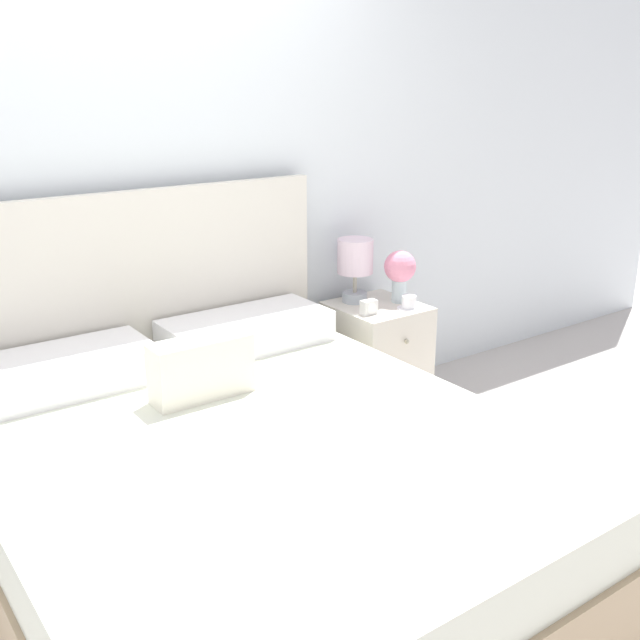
{
  "coord_description": "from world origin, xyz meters",
  "views": [
    {
      "loc": [
        -1.16,
        -3.02,
        1.71
      ],
      "look_at": [
        0.6,
        -0.57,
        0.71
      ],
      "focal_mm": 42.0,
      "sensor_mm": 36.0,
      "label": 1
    }
  ],
  "objects_px": {
    "bed": "(247,488)",
    "nightstand": "(376,359)",
    "flower_vase": "(400,270)",
    "teacup": "(409,303)",
    "alarm_clock": "(369,307)",
    "table_lamp": "(355,261)"
  },
  "relations": [
    {
      "from": "teacup",
      "to": "alarm_clock",
      "type": "height_order",
      "value": "alarm_clock"
    },
    {
      "from": "flower_vase",
      "to": "teacup",
      "type": "height_order",
      "value": "flower_vase"
    },
    {
      "from": "teacup",
      "to": "nightstand",
      "type": "bearing_deg",
      "value": 121.49
    },
    {
      "from": "table_lamp",
      "to": "flower_vase",
      "type": "relative_size",
      "value": 1.22
    },
    {
      "from": "table_lamp",
      "to": "teacup",
      "type": "relative_size",
      "value": 2.83
    },
    {
      "from": "nightstand",
      "to": "table_lamp",
      "type": "bearing_deg",
      "value": 117.19
    },
    {
      "from": "bed",
      "to": "table_lamp",
      "type": "relative_size",
      "value": 6.35
    },
    {
      "from": "bed",
      "to": "alarm_clock",
      "type": "height_order",
      "value": "bed"
    },
    {
      "from": "bed",
      "to": "nightstand",
      "type": "relative_size",
      "value": 3.53
    },
    {
      "from": "table_lamp",
      "to": "alarm_clock",
      "type": "height_order",
      "value": "table_lamp"
    },
    {
      "from": "flower_vase",
      "to": "alarm_clock",
      "type": "height_order",
      "value": "flower_vase"
    },
    {
      "from": "flower_vase",
      "to": "alarm_clock",
      "type": "relative_size",
      "value": 3.41
    },
    {
      "from": "nightstand",
      "to": "bed",
      "type": "bearing_deg",
      "value": -148.92
    },
    {
      "from": "bed",
      "to": "teacup",
      "type": "height_order",
      "value": "bed"
    },
    {
      "from": "nightstand",
      "to": "alarm_clock",
      "type": "relative_size",
      "value": 7.52
    },
    {
      "from": "table_lamp",
      "to": "flower_vase",
      "type": "distance_m",
      "value": 0.24
    },
    {
      "from": "flower_vase",
      "to": "alarm_clock",
      "type": "distance_m",
      "value": 0.3
    },
    {
      "from": "bed",
      "to": "table_lamp",
      "type": "distance_m",
      "value": 1.5
    },
    {
      "from": "nightstand",
      "to": "alarm_clock",
      "type": "height_order",
      "value": "alarm_clock"
    },
    {
      "from": "bed",
      "to": "alarm_clock",
      "type": "xyz_separation_m",
      "value": [
        1.06,
        0.63,
        0.33
      ]
    },
    {
      "from": "teacup",
      "to": "table_lamp",
      "type": "bearing_deg",
      "value": 119.62
    },
    {
      "from": "nightstand",
      "to": "flower_vase",
      "type": "xyz_separation_m",
      "value": [
        0.13,
        -0.02,
        0.46
      ]
    }
  ]
}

